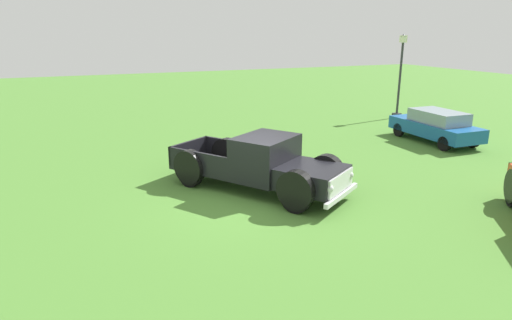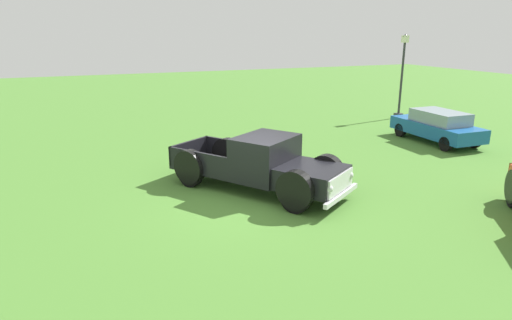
# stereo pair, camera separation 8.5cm
# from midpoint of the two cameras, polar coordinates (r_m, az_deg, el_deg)

# --- Properties ---
(ground_plane) EXTENTS (80.00, 80.00, 0.00)m
(ground_plane) POSITION_cam_midpoint_polar(r_m,az_deg,el_deg) (12.46, -0.87, -5.13)
(ground_plane) COLOR #477A2D
(pickup_truck_foreground) EXTENTS (5.56, 4.54, 1.65)m
(pickup_truck_foreground) POSITION_cam_midpoint_polar(r_m,az_deg,el_deg) (12.84, 1.26, -0.75)
(pickup_truck_foreground) COLOR black
(pickup_truck_foreground) RESTS_ON ground_plane
(sedan_distant_a) EXTENTS (4.06, 1.76, 1.34)m
(sedan_distant_a) POSITION_cam_midpoint_polar(r_m,az_deg,el_deg) (20.22, 21.91, 4.12)
(sedan_distant_a) COLOR #195699
(sedan_distant_a) RESTS_ON ground_plane
(lamp_post_near) EXTENTS (0.36, 0.36, 4.37)m
(lamp_post_near) POSITION_cam_midpoint_polar(r_m,az_deg,el_deg) (25.09, 17.88, 10.33)
(lamp_post_near) COLOR #2D2D33
(lamp_post_near) RESTS_ON ground_plane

